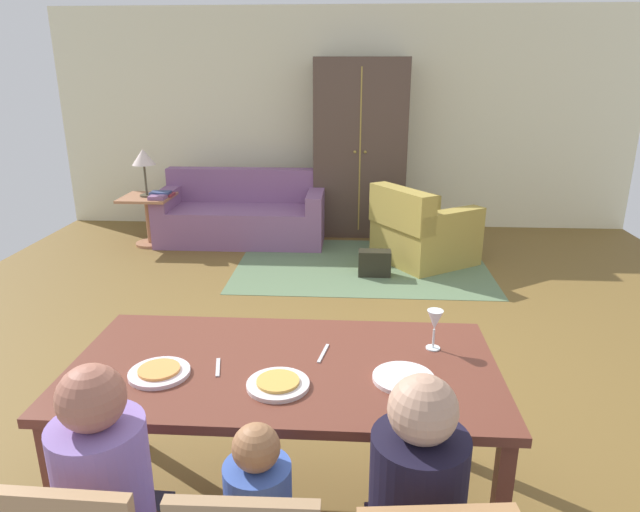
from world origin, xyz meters
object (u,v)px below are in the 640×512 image
(couch, at_px, (243,216))
(side_table, at_px, (149,213))
(plate_near_child, at_px, (278,385))
(handbag, at_px, (374,263))
(plate_near_man, at_px, (159,373))
(book_lower, at_px, (164,195))
(table_lamp, at_px, (143,159))
(dining_table, at_px, (284,379))
(plate_near_woman, at_px, (403,378))
(wine_glass, at_px, (435,322))
(armoire, at_px, (360,149))
(armchair, at_px, (422,233))
(book_upper, at_px, (160,193))

(couch, bearing_deg, side_table, -166.18)
(plate_near_child, bearing_deg, handbag, 81.48)
(plate_near_man, relative_size, book_lower, 1.14)
(plate_near_man, xyz_separation_m, table_lamp, (-1.59, 4.20, 0.24))
(plate_near_man, bearing_deg, couch, 96.88)
(dining_table, distance_m, handbag, 3.27)
(plate_near_woman, distance_m, wine_glass, 0.34)
(armoire, height_order, book_lower, armoire)
(side_table, bearing_deg, book_lower, 9.39)
(book_lower, relative_size, handbag, 0.69)
(plate_near_woman, height_order, handbag, plate_near_woman)
(dining_table, height_order, table_lamp, table_lamp)
(plate_near_man, height_order, plate_near_child, same)
(plate_near_man, xyz_separation_m, handbag, (1.00, 3.30, -0.64))
(armchair, distance_m, book_upper, 2.98)
(wine_glass, relative_size, book_lower, 0.85)
(plate_near_man, distance_m, table_lamp, 4.50)
(side_table, bearing_deg, armchair, -7.91)
(plate_near_woman, distance_m, book_upper, 4.83)
(armoire, bearing_deg, plate_near_woman, -88.23)
(plate_near_woman, relative_size, table_lamp, 0.46)
(plate_near_man, distance_m, plate_near_woman, 1.00)
(book_lower, bearing_deg, plate_near_man, -71.69)
(armoire, distance_m, book_upper, 2.42)
(armchair, bearing_deg, book_lower, 170.98)
(book_lower, bearing_deg, dining_table, -65.21)
(plate_near_woman, height_order, table_lamp, table_lamp)
(dining_table, bearing_deg, table_lamp, 117.10)
(dining_table, bearing_deg, handbag, 81.01)
(plate_near_woman, height_order, wine_glass, wine_glass)
(armoire, bearing_deg, couch, -162.29)
(dining_table, height_order, armoire, armoire)
(plate_near_woman, relative_size, side_table, 0.43)
(plate_near_woman, bearing_deg, couch, 109.07)
(armoire, xyz_separation_m, book_upper, (-2.27, -0.70, -0.43))
(dining_table, relative_size, plate_near_woman, 7.25)
(dining_table, xyz_separation_m, side_table, (-2.09, 4.08, -0.31))
(plate_near_man, relative_size, side_table, 0.43)
(table_lamp, bearing_deg, handbag, -19.17)
(plate_near_child, distance_m, side_table, 4.76)
(couch, relative_size, table_lamp, 3.59)
(couch, distance_m, book_lower, 0.94)
(handbag, bearing_deg, plate_near_man, -106.88)
(wine_glass, bearing_deg, plate_near_man, -165.38)
(couch, bearing_deg, handbag, -36.98)
(book_lower, relative_size, book_upper, 1.00)
(plate_near_woman, bearing_deg, table_lamp, 121.74)
(side_table, bearing_deg, book_upper, 0.23)
(armchair, relative_size, book_upper, 5.40)
(couch, bearing_deg, wine_glass, -67.90)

